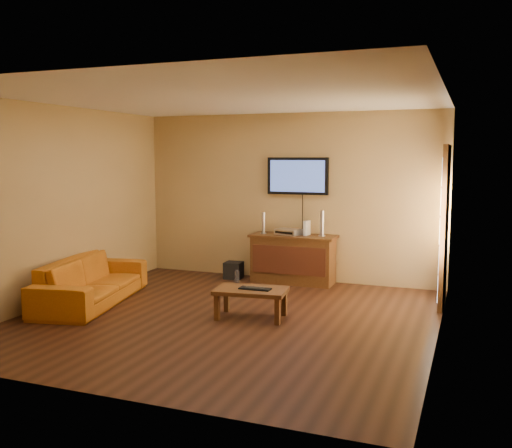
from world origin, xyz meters
The scene contains 14 objects.
ground_plane centered at (0.00, 0.00, 0.00)m, with size 5.00×5.00×0.00m, color black.
room_walls centered at (0.00, 0.62, 1.69)m, with size 5.00×5.00×5.00m.
french_door centered at (2.46, 1.70, 1.05)m, with size 0.07×1.02×2.22m.
media_console centered at (0.16, 2.23, 0.39)m, with size 1.37×0.52×0.77m.
television centered at (0.16, 2.45, 1.70)m, with size 1.00×0.08×0.59m.
coffee_table centered at (0.27, 0.13, 0.32)m, with size 0.94×0.63×0.37m.
sofa centered at (-2.05, 0.04, 0.41)m, with size 2.11×0.62×0.83m, color #BD6615.
speaker_left centered at (-0.33, 2.20, 0.93)m, with size 0.09×0.09×0.34m.
speaker_right centered at (0.62, 2.27, 0.95)m, with size 0.11×0.11×0.40m.
av_receiver centered at (0.08, 2.26, 0.81)m, with size 0.39×0.28×0.09m, color silver.
game_console centered at (0.37, 2.27, 0.89)m, with size 0.05×0.17×0.23m, color white.
subwoofer centered at (-0.85, 2.19, 0.14)m, with size 0.27×0.27×0.27m, color black.
bottle centered at (-0.66, 1.88, 0.10)m, with size 0.08×0.08×0.22m.
keyboard centered at (0.33, 0.11, 0.38)m, with size 0.40×0.16×0.02m.
Camera 1 is at (2.82, -6.32, 2.00)m, focal length 40.00 mm.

